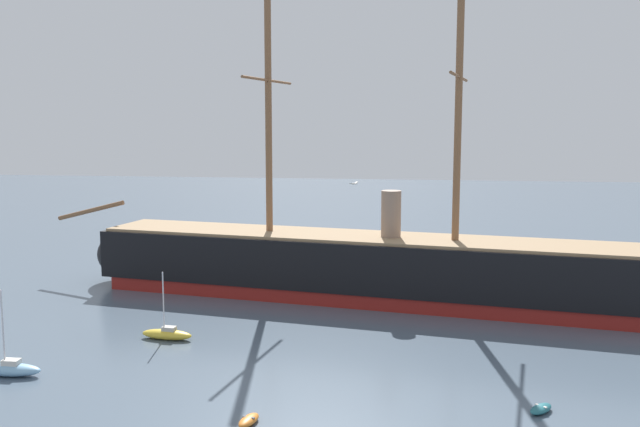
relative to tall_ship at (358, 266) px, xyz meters
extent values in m
cube|color=maroon|center=(0.00, 0.00, -2.77)|extent=(54.20, 16.45, 1.40)
cube|color=black|center=(0.00, 0.00, 0.42)|extent=(56.46, 17.13, 4.99)
ellipsoid|color=black|center=(-25.36, 4.08, -0.27)|extent=(11.12, 9.04, 6.38)
ellipsoid|color=black|center=(25.36, -4.08, -0.27)|extent=(11.12, 9.04, 6.38)
cube|color=#9E7F5B|center=(0.00, 0.00, 3.07)|extent=(55.25, 16.29, 0.30)
cylinder|color=brown|center=(-9.65, 1.55, 15.88)|extent=(0.70, 0.70, 25.93)
cylinder|color=brown|center=(-9.65, 1.55, 18.99)|extent=(2.40, 13.28, 0.28)
cylinder|color=brown|center=(9.65, -1.55, 15.88)|extent=(0.70, 0.70, 25.93)
cylinder|color=brown|center=(9.65, -1.55, 18.99)|extent=(2.40, 13.28, 0.28)
cylinder|color=brown|center=(-31.55, 5.07, 4.53)|extent=(8.80, 1.89, 2.65)
cylinder|color=gray|center=(3.31, -0.53, 5.41)|extent=(1.99, 1.99, 4.99)
ellipsoid|color=orange|center=(-3.84, -31.07, -3.22)|extent=(1.34, 2.21, 0.49)
cube|color=#4C4C51|center=(-3.84, -31.07, -3.04)|extent=(0.79, 0.36, 0.07)
ellipsoid|color=#7FB2D6|center=(-23.01, -25.64, -3.00)|extent=(4.92, 1.60, 0.93)
cube|color=beige|center=(-22.77, -25.64, -2.48)|extent=(1.24, 0.84, 0.49)
cylinder|color=silver|center=(-23.26, -25.65, 0.08)|extent=(0.12, 0.12, 5.61)
ellipsoid|color=#236670|center=(14.02, -26.76, -3.22)|extent=(2.00, 2.19, 0.49)
cube|color=beige|center=(14.02, -26.76, -3.04)|extent=(0.72, 0.62, 0.08)
ellipsoid|color=gold|center=(-14.74, -15.85, -3.04)|extent=(4.54, 1.70, 0.84)
cube|color=#B2ADA3|center=(-14.52, -15.87, -2.57)|extent=(1.17, 0.82, 0.44)
cylinder|color=silver|center=(-14.96, -15.83, -0.23)|extent=(0.11, 0.11, 5.11)
ellipsoid|color=#B22D28|center=(28.57, 3.81, -3.12)|extent=(3.14, 2.76, 0.70)
cube|color=#B2ADA3|center=(28.57, 3.81, -2.86)|extent=(0.85, 1.05, 0.11)
ellipsoid|color=silver|center=(2.56, -31.88, 11.36)|extent=(0.34, 0.19, 0.11)
sphere|color=silver|center=(2.75, -31.93, 11.37)|extent=(0.09, 0.09, 0.09)
cube|color=#ADA89E|center=(2.63, -31.57, 11.38)|extent=(0.25, 0.54, 0.12)
cube|color=#ADA89E|center=(2.48, -32.18, 11.38)|extent=(0.25, 0.54, 0.12)
camera|label=1|loc=(6.30, -70.50, 14.83)|focal=39.30mm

